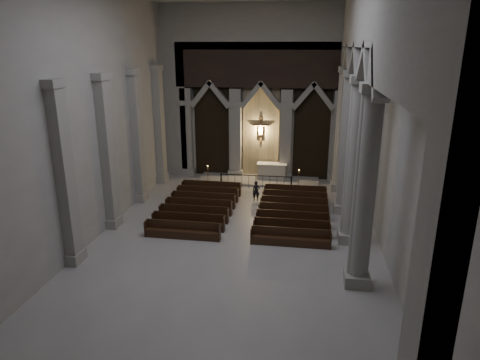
{
  "coord_description": "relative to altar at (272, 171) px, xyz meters",
  "views": [
    {
      "loc": [
        3.19,
        -18.36,
        9.28
      ],
      "look_at": [
        -0.15,
        3.0,
        2.45
      ],
      "focal_mm": 32.0,
      "sensor_mm": 36.0,
      "label": 1
    }
  ],
  "objects": [
    {
      "name": "left_pilasters",
      "position": [
        -7.66,
        -7.59,
        3.22
      ],
      "size": [
        0.6,
        13.0,
        8.03
      ],
      "color": "#9D9A92",
      "rests_on": "ground"
    },
    {
      "name": "candle_stand_left",
      "position": [
        -4.31,
        -1.69,
        -0.32
      ],
      "size": [
        0.23,
        0.23,
        1.36
      ],
      "color": "#A97634",
      "rests_on": "ground"
    },
    {
      "name": "worshipper",
      "position": [
        -0.6,
        -4.5,
        -0.06
      ],
      "size": [
        0.49,
        0.34,
        1.26
      ],
      "primitive_type": "imported",
      "rotation": [
        0.0,
        0.0,
        0.1
      ],
      "color": "black",
      "rests_on": "ground"
    },
    {
      "name": "altar_rail",
      "position": [
        -0.91,
        -2.1,
        -0.06
      ],
      "size": [
        4.86,
        0.09,
        0.95
      ],
      "color": "black",
      "rests_on": "ground"
    },
    {
      "name": "altar",
      "position": [
        0.0,
        0.0,
        0.0
      ],
      "size": [
        2.12,
        0.85,
        1.07
      ],
      "color": "#BDB6A6",
      "rests_on": "sanctuary_step"
    },
    {
      "name": "sanctuary_wall",
      "position": [
        -0.91,
        0.45,
        5.92
      ],
      "size": [
        14.0,
        0.77,
        12.0
      ],
      "color": "#9D9A92",
      "rests_on": "ground"
    },
    {
      "name": "candle_stand_right",
      "position": [
        1.94,
        -1.38,
        -0.35
      ],
      "size": [
        0.21,
        0.21,
        1.25
      ],
      "color": "#A97634",
      "rests_on": "ground"
    },
    {
      "name": "pews",
      "position": [
        -0.91,
        -7.11,
        -0.41
      ],
      "size": [
        9.28,
        7.11,
        0.86
      ],
      "color": "black",
      "rests_on": "ground"
    },
    {
      "name": "room",
      "position": [
        -0.91,
        -11.09,
        6.91
      ],
      "size": [
        24.0,
        24.1,
        12.0
      ],
      "color": "#A4A19B",
      "rests_on": "ground"
    },
    {
      "name": "sanctuary_step",
      "position": [
        -0.91,
        -0.49,
        -0.62
      ],
      "size": [
        8.5,
        2.6,
        0.15
      ],
      "primitive_type": "cube",
      "color": "#9D9A92",
      "rests_on": "ground"
    },
    {
      "name": "right_arcade",
      "position": [
        4.59,
        -9.76,
        7.14
      ],
      "size": [
        1.0,
        24.0,
        12.0
      ],
      "color": "#9D9A92",
      "rests_on": "ground"
    }
  ]
}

